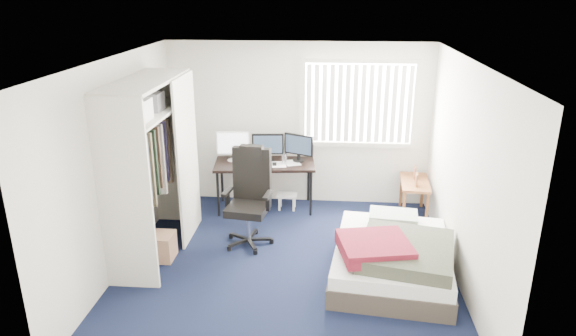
{
  "coord_description": "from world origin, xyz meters",
  "views": [
    {
      "loc": [
        0.48,
        -5.53,
        3.23
      ],
      "look_at": [
        -0.02,
        0.4,
        1.14
      ],
      "focal_mm": 32.0,
      "sensor_mm": 36.0,
      "label": 1
    }
  ],
  "objects_px": {
    "desk": "(265,160)",
    "office_chair": "(250,207)",
    "nightstand": "(415,185)",
    "bed": "(392,256)"
  },
  "relations": [
    {
      "from": "office_chair",
      "to": "bed",
      "type": "bearing_deg",
      "value": -22.53
    },
    {
      "from": "office_chair",
      "to": "nightstand",
      "type": "xyz_separation_m",
      "value": [
        2.3,
        1.01,
        -0.01
      ]
    },
    {
      "from": "desk",
      "to": "bed",
      "type": "height_order",
      "value": "desk"
    },
    {
      "from": "nightstand",
      "to": "bed",
      "type": "height_order",
      "value": "nightstand"
    },
    {
      "from": "desk",
      "to": "office_chair",
      "type": "relative_size",
      "value": 1.2
    },
    {
      "from": "desk",
      "to": "office_chair",
      "type": "distance_m",
      "value": 1.17
    },
    {
      "from": "desk",
      "to": "bed",
      "type": "relative_size",
      "value": 0.81
    },
    {
      "from": "nightstand",
      "to": "bed",
      "type": "bearing_deg",
      "value": -105.74
    },
    {
      "from": "office_chair",
      "to": "desk",
      "type": "bearing_deg",
      "value": 86.87
    },
    {
      "from": "office_chair",
      "to": "bed",
      "type": "distance_m",
      "value": 1.97
    }
  ]
}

